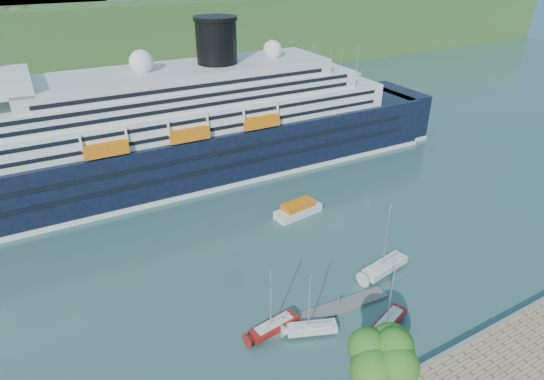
# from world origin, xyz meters

# --- Properties ---
(far_hillside) EXTENTS (400.00, 50.00, 24.00)m
(far_hillside) POSITION_xyz_m (0.00, 145.00, 12.00)
(far_hillside) COLOR #2B5221
(far_hillside) RESTS_ON ground
(cruise_ship) EXTENTS (126.75, 21.44, 28.37)m
(cruise_ship) POSITION_xyz_m (-6.34, 55.65, 14.19)
(cruise_ship) COLOR black
(cruise_ship) RESTS_ON ground
(promenade_tree) EXTENTS (6.70, 6.70, 11.10)m
(promenade_tree) POSITION_xyz_m (-4.21, -2.12, 6.55)
(promenade_tree) COLOR #2C5D18
(promenade_tree) RESTS_ON promenade
(floating_pontoon) EXTENTS (16.90, 3.38, 0.37)m
(floating_pontoon) POSITION_xyz_m (0.63, 11.85, 0.19)
(floating_pontoon) COLOR #68625C
(floating_pontoon) RESTS_ON ground
(sailboat_white_near) EXTENTS (6.39, 3.91, 8.00)m
(sailboat_white_near) POSITION_xyz_m (-2.58, 9.94, 4.00)
(sailboat_white_near) COLOR silver
(sailboat_white_near) RESTS_ON ground
(sailboat_red) EXTENTS (6.81, 3.92, 8.49)m
(sailboat_red) POSITION_xyz_m (5.42, 6.38, 4.25)
(sailboat_red) COLOR maroon
(sailboat_red) RESTS_ON ground
(sailboat_white_far) EXTENTS (8.19, 3.53, 10.24)m
(sailboat_white_far) POSITION_xyz_m (11.96, 14.23, 5.12)
(sailboat_white_far) COLOR silver
(sailboat_white_far) RESTS_ON ground
(tender_launch) EXTENTS (8.45, 3.77, 2.26)m
(tender_launch) POSITION_xyz_m (10.05, 32.61, 1.13)
(tender_launch) COLOR orange
(tender_launch) RESTS_ON ground
(sailboat_extra) EXTENTS (6.72, 2.63, 8.45)m
(sailboat_extra) POSITION_xyz_m (-6.14, 12.22, 4.23)
(sailboat_extra) COLOR maroon
(sailboat_extra) RESTS_ON ground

